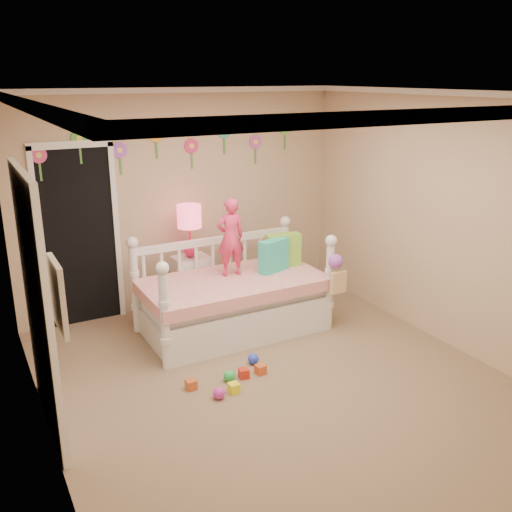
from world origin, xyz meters
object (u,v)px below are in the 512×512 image
daybed (233,284)px  nightstand (192,284)px  table_lamp (190,223)px  child (230,237)px

daybed → nightstand: size_ratio=2.95×
daybed → table_lamp: 0.93m
child → table_lamp: (-0.23, 0.61, 0.05)m
table_lamp → daybed: bearing=-74.7°
child → table_lamp: bearing=-65.6°
daybed → table_lamp: bearing=105.2°
daybed → table_lamp: size_ratio=3.25×
child → table_lamp: size_ratio=1.40×
child → nightstand: 0.96m
nightstand → table_lamp: size_ratio=1.10×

